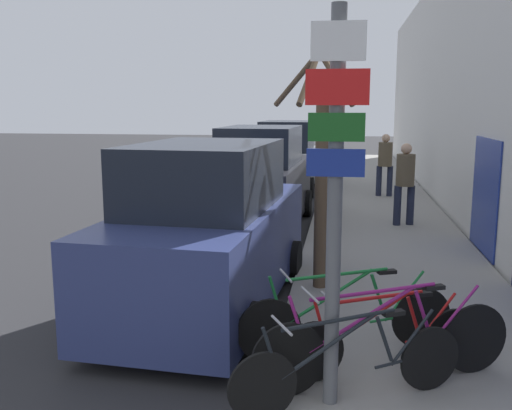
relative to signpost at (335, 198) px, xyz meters
name	(u,v)px	position (x,y,z in m)	size (l,w,h in m)	color
ground_plane	(264,232)	(-1.64, 7.42, -2.02)	(80.00, 80.00, 0.00)	#28282B
sidewalk_curb	(377,210)	(0.96, 10.22, -1.94)	(3.20, 32.00, 0.15)	gray
building_facade	(454,87)	(2.71, 10.16, 1.22)	(0.23, 32.00, 6.50)	silver
signpost	(335,198)	(0.00, 0.00, 0.00)	(0.52, 0.15, 3.45)	#595B60
bicycle_0	(351,366)	(0.18, -0.01, -1.50)	(2.03, 1.10, 0.85)	black
bicycle_1	(386,343)	(0.51, 0.43, -1.45)	(2.44, 1.07, 0.98)	black
bicycle_2	(385,339)	(0.52, 0.65, -1.50)	(1.96, 0.84, 0.84)	black
bicycle_3	(348,319)	(0.15, 1.04, -1.47)	(2.25, 0.90, 0.94)	black
parked_car_0	(209,234)	(-1.74, 2.65, -0.97)	(2.32, 4.87, 2.30)	navy
parked_car_1	(262,182)	(-1.79, 8.00, -0.96)	(2.11, 4.65, 2.31)	black
parked_car_2	(287,160)	(-1.77, 13.72, -0.99)	(2.02, 4.45, 2.28)	#51565B
pedestrian_near	(405,178)	(1.40, 8.01, -0.82)	(0.46, 0.40, 1.82)	#1E2338
pedestrian_far	(385,160)	(1.24, 12.13, -0.82)	(0.47, 0.40, 1.81)	#1E2338
street_tree	(321,171)	(-0.25, 3.33, -0.15)	(1.23, 2.13, 3.60)	brown
traffic_light	(332,97)	(-0.38, 14.01, 1.02)	(0.20, 0.30, 4.50)	#595B60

